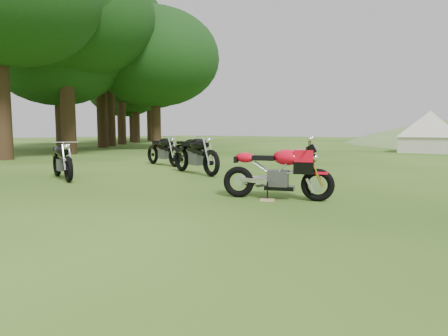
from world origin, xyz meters
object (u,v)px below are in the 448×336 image
Objects in this scene: vintage_moto_a at (62,159)px; vintage_moto_d at (163,150)px; plywood_board at (267,200)px; tent_left at (430,130)px; vintage_moto_b at (195,153)px; vintage_moto_c at (188,149)px; sport_motorcycle at (277,168)px.

vintage_moto_a is 4.03m from vintage_moto_d.
tent_left is (-0.85, 17.19, 1.17)m from plywood_board.
vintage_moto_a is 0.92× the size of vintage_moto_d.
vintage_moto_d is (-2.53, 1.11, -0.03)m from vintage_moto_b.
vintage_moto_a is 5.14m from vintage_moto_c.
plywood_board is at bearing 25.19° from vintage_moto_a.
vintage_moto_a is 0.87× the size of vintage_moto_b.
vintage_moto_c is at bearing 123.51° from sport_motorcycle.
plywood_board is 6.90m from vintage_moto_d.
vintage_moto_c is (-6.13, 4.06, -0.03)m from sport_motorcycle.
tent_left is at bearing 71.25° from vintage_moto_c.
sport_motorcycle is at bearing -30.26° from vintage_moto_c.
sport_motorcycle is 0.93× the size of vintage_moto_c.
vintage_moto_d is (-6.17, 2.93, -0.00)m from sport_motorcycle.
plywood_board is 4.16m from vintage_moto_b.
plywood_board is at bearing -31.89° from vintage_moto_c.
vintage_moto_b is at bearing 150.36° from plywood_board.
sport_motorcycle is 6.83m from vintage_moto_d.
vintage_moto_c is (-0.83, 5.07, 0.02)m from vintage_moto_a.
vintage_moto_c reaches higher than plywood_board.
sport_motorcycle reaches higher than vintage_moto_c.
vintage_moto_b is 1.05× the size of vintage_moto_d.
vintage_moto_a is at bearing 167.81° from sport_motorcycle.
tent_left is (-0.90, 16.98, 0.65)m from sport_motorcycle.
vintage_moto_d reaches higher than vintage_moto_a.
vintage_moto_c is 0.70× the size of tent_left.
vintage_moto_c is 13.95m from tent_left.
sport_motorcycle is at bearing 76.08° from plywood_board.
sport_motorcycle is 5.40m from vintage_moto_a.
plywood_board is 5.33m from vintage_moto_a.
vintage_moto_d is at bearing 119.08° from vintage_moto_a.
vintage_moto_b is at bearing -38.68° from vintage_moto_c.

